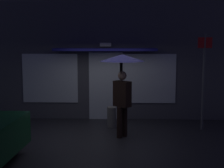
# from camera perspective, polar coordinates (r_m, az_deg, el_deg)

# --- Properties ---
(ground_plane) EXTENTS (18.00, 18.00, 0.00)m
(ground_plane) POSITION_cam_1_polar(r_m,az_deg,el_deg) (8.88, -1.79, -9.35)
(ground_plane) COLOR #26262B
(building_facade) EXTENTS (8.17, 1.00, 3.86)m
(building_facade) POSITION_cam_1_polar(r_m,az_deg,el_deg) (10.85, -1.07, 4.03)
(building_facade) COLOR #4C4C56
(building_facade) RESTS_ON ground
(person_with_umbrella) EXTENTS (1.17, 1.17, 2.22)m
(person_with_umbrella) POSITION_cam_1_polar(r_m,az_deg,el_deg) (8.67, 1.78, 2.03)
(person_with_umbrella) COLOR black
(person_with_umbrella) RESTS_ON ground
(street_sign_post) EXTENTS (0.40, 0.07, 2.77)m
(street_sign_post) POSITION_cam_1_polar(r_m,az_deg,el_deg) (9.78, 15.54, 1.23)
(street_sign_post) COLOR #595B60
(street_sign_post) RESTS_ON ground
(sidewalk_bollard) EXTENTS (0.27, 0.27, 0.61)m
(sidewalk_bollard) POSITION_cam_1_polar(r_m,az_deg,el_deg) (9.91, -0.04, -5.74)
(sidewalk_bollard) COLOR slate
(sidewalk_bollard) RESTS_ON ground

